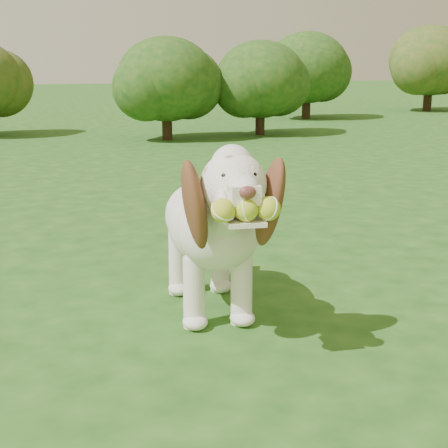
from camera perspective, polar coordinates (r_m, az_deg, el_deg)
name	(u,v)px	position (r m, az deg, el deg)	size (l,w,h in m)	color
ground	(261,297)	(3.51, 3.09, -6.06)	(80.00, 80.00, 0.00)	#1A4513
dog	(212,221)	(3.14, -1.01, 0.23)	(0.61, 1.31, 0.85)	white
shrub_f	(307,68)	(15.23, 6.93, 12.78)	(1.79, 1.79, 1.86)	#382314
shrub_d	(261,79)	(11.60, 3.05, 11.92)	(1.50, 1.50, 1.56)	#382314
shrub_h	(430,61)	(18.48, 16.76, 12.87)	(2.05, 2.05, 2.13)	#382314
shrub_c	(166,79)	(10.85, -4.82, 11.90)	(1.53, 1.53, 1.59)	#382314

